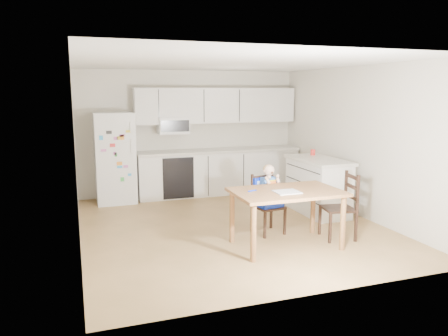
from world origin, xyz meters
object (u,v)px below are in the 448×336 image
red_cup (313,152)px  chair_booster (267,192)px  kitchen_island (318,186)px  refrigerator (115,158)px  chair_side (345,201)px  dining_table (287,198)px

red_cup → chair_booster: (-1.39, -1.09, -0.38)m
kitchen_island → red_cup: (0.11, 0.39, 0.52)m
refrigerator → chair_side: refrigerator is taller
red_cup → dining_table: red_cup is taller
refrigerator → chair_booster: (1.94, -2.62, -0.23)m
red_cup → chair_side: bearing=-104.9°
chair_side → red_cup: bearing=175.0°
red_cup → dining_table: (-1.39, -1.71, -0.33)m
refrigerator → kitchen_island: (3.23, -1.92, -0.37)m
refrigerator → chair_booster: refrigerator is taller
refrigerator → kitchen_island: bearing=-30.8°
chair_booster → dining_table: bearing=-99.1°
kitchen_island → chair_booster: (-1.28, -0.70, 0.14)m
kitchen_island → red_cup: bearing=74.1°
kitchen_island → dining_table: kitchen_island is taller
red_cup → chair_side: red_cup is taller
kitchen_island → chair_side: (-0.33, -1.28, 0.06)m
refrigerator → kitchen_island: size_ratio=1.32×
red_cup → refrigerator: bearing=155.4°
chair_booster → red_cup: bearing=28.3°
refrigerator → dining_table: 3.78m
red_cup → dining_table: 2.22m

